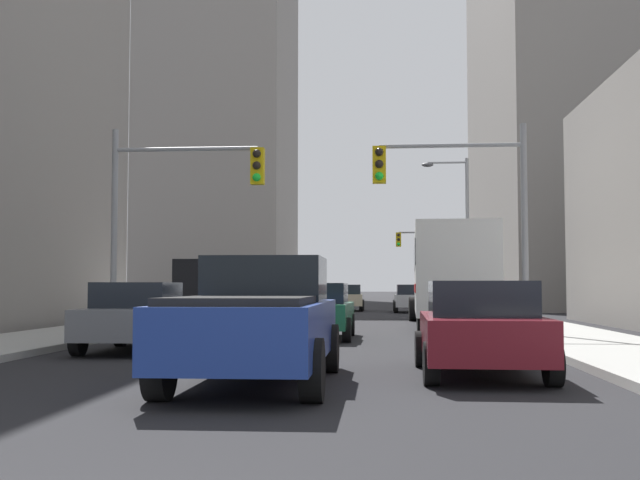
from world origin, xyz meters
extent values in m
cube|color=#9E9E99|center=(-6.86, 50.00, 0.07)|extent=(3.22, 160.00, 0.15)
cube|color=#9E9E99|center=(6.86, 50.00, 0.07)|extent=(3.22, 160.00, 0.15)
cube|color=silver|center=(4.34, 25.60, 1.95)|extent=(2.95, 11.59, 2.90)
cube|color=black|center=(3.08, 25.60, 2.47)|extent=(0.44, 10.57, 0.80)
cube|color=red|center=(3.08, 25.60, 1.37)|extent=(0.43, 10.57, 0.28)
cylinder|color=black|center=(3.17, 29.63, 0.50)|extent=(0.32, 1.00, 1.00)
cylinder|color=black|center=(5.52, 29.63, 0.50)|extent=(0.32, 1.00, 1.00)
cylinder|color=black|center=(3.17, 22.38, 0.50)|extent=(0.32, 1.00, 1.00)
cylinder|color=black|center=(5.52, 22.38, 0.50)|extent=(0.32, 1.00, 1.00)
cube|color=navy|center=(0.02, 8.30, 0.80)|extent=(2.02, 5.41, 0.80)
cube|color=black|center=(0.02, 9.27, 1.55)|extent=(1.81, 1.81, 0.70)
cube|color=black|center=(0.02, 6.95, 1.25)|extent=(1.77, 2.38, 0.10)
cylinder|color=black|center=(-0.94, 10.02, 0.40)|extent=(0.28, 0.80, 0.80)
cylinder|color=black|center=(0.98, 10.02, 0.40)|extent=(0.28, 0.80, 0.80)
cylinder|color=black|center=(-0.94, 6.57, 0.40)|extent=(0.28, 0.80, 0.80)
cylinder|color=black|center=(0.98, 6.57, 0.40)|extent=(0.28, 0.80, 0.80)
cube|color=black|center=(-3.52, 22.79, 1.31)|extent=(2.19, 5.27, 1.90)
cube|color=black|center=(-3.52, 25.40, 1.73)|extent=(1.76, 0.09, 0.60)
cylinder|color=black|center=(-4.48, 24.46, 0.36)|extent=(0.24, 0.72, 0.72)
cylinder|color=black|center=(-2.56, 24.46, 0.36)|extent=(0.24, 0.72, 0.72)
cylinder|color=black|center=(-4.48, 21.13, 0.36)|extent=(0.24, 0.72, 0.72)
cylinder|color=black|center=(-2.56, 21.13, 0.36)|extent=(0.24, 0.72, 0.72)
cube|color=maroon|center=(3.42, 9.70, 0.65)|extent=(1.91, 4.25, 0.65)
cube|color=black|center=(3.42, 9.55, 1.25)|extent=(1.63, 1.94, 0.55)
cylinder|color=black|center=(2.56, 11.05, 0.32)|extent=(0.22, 0.64, 0.64)
cylinder|color=black|center=(4.29, 11.05, 0.32)|extent=(0.22, 0.64, 0.64)
cylinder|color=black|center=(2.56, 8.36, 0.32)|extent=(0.22, 0.64, 0.64)
cylinder|color=black|center=(4.29, 8.36, 0.32)|extent=(0.22, 0.64, 0.64)
cube|color=slate|center=(-3.52, 14.05, 0.65)|extent=(1.91, 4.25, 0.65)
cube|color=black|center=(-3.52, 13.90, 1.25)|extent=(1.63, 1.94, 0.55)
cylinder|color=black|center=(-4.38, 15.39, 0.32)|extent=(0.22, 0.64, 0.64)
cylinder|color=black|center=(-2.66, 15.39, 0.32)|extent=(0.22, 0.64, 0.64)
cylinder|color=black|center=(-4.38, 12.70, 0.32)|extent=(0.22, 0.64, 0.64)
cylinder|color=black|center=(-2.66, 12.70, 0.32)|extent=(0.22, 0.64, 0.64)
cube|color=#195938|center=(0.11, 18.42, 0.65)|extent=(1.88, 4.23, 0.65)
cube|color=black|center=(0.11, 18.27, 1.25)|extent=(1.62, 1.93, 0.55)
cylinder|color=black|center=(-0.76, 19.76, 0.32)|extent=(0.22, 0.64, 0.64)
cylinder|color=black|center=(0.97, 19.76, 0.32)|extent=(0.22, 0.64, 0.64)
cylinder|color=black|center=(-0.76, 17.08, 0.32)|extent=(0.22, 0.64, 0.64)
cylinder|color=black|center=(0.97, 17.08, 0.32)|extent=(0.22, 0.64, 0.64)
cube|color=#C6B793|center=(-0.09, 42.72, 0.65)|extent=(1.89, 4.24, 0.65)
cube|color=black|center=(-0.09, 42.57, 1.25)|extent=(1.62, 1.93, 0.55)
cylinder|color=black|center=(-0.96, 44.07, 0.32)|extent=(0.22, 0.64, 0.64)
cylinder|color=black|center=(0.77, 44.07, 0.32)|extent=(0.22, 0.64, 0.64)
cylinder|color=black|center=(-0.96, 41.38, 0.32)|extent=(0.22, 0.64, 0.64)
cylinder|color=black|center=(0.77, 41.38, 0.32)|extent=(0.22, 0.64, 0.64)
cube|color=#B7BABF|center=(3.53, 40.44, 0.65)|extent=(1.82, 4.21, 0.65)
cube|color=black|center=(3.53, 40.29, 1.25)|extent=(1.60, 1.91, 0.55)
cylinder|color=black|center=(2.67, 41.78, 0.32)|extent=(0.22, 0.64, 0.64)
cylinder|color=black|center=(4.40, 41.78, 0.32)|extent=(0.22, 0.64, 0.64)
cylinder|color=black|center=(2.67, 39.09, 0.32)|extent=(0.22, 0.64, 0.64)
cylinder|color=black|center=(4.40, 39.09, 0.32)|extent=(0.22, 0.64, 0.64)
cylinder|color=gray|center=(-5.86, 19.07, 3.00)|extent=(0.18, 0.18, 6.00)
cylinder|color=gray|center=(-3.76, 19.07, 5.40)|extent=(4.19, 0.12, 0.12)
cube|color=gold|center=(-1.67, 19.07, 4.88)|extent=(0.38, 0.30, 1.05)
sphere|color=black|center=(-1.67, 18.90, 5.21)|extent=(0.24, 0.24, 0.24)
sphere|color=black|center=(-1.67, 18.90, 4.88)|extent=(0.24, 0.24, 0.24)
sphere|color=#19D833|center=(-1.67, 18.90, 4.54)|extent=(0.24, 0.24, 0.24)
cylinder|color=gray|center=(5.86, 19.07, 3.00)|extent=(0.18, 0.18, 6.00)
cylinder|color=gray|center=(3.84, 19.07, 5.40)|extent=(4.04, 0.12, 0.12)
cube|color=gold|center=(1.82, 19.07, 4.88)|extent=(0.38, 0.30, 1.05)
sphere|color=black|center=(1.82, 18.90, 5.21)|extent=(0.24, 0.24, 0.24)
sphere|color=black|center=(1.82, 18.90, 4.88)|extent=(0.24, 0.24, 0.24)
sphere|color=#19D833|center=(1.82, 18.90, 4.54)|extent=(0.24, 0.24, 0.24)
cylinder|color=gray|center=(5.86, 55.32, 3.00)|extent=(0.18, 0.18, 6.00)
cylinder|color=gray|center=(4.53, 55.32, 5.40)|extent=(2.65, 0.12, 0.12)
cube|color=gold|center=(3.21, 55.32, 4.88)|extent=(0.38, 0.30, 1.05)
sphere|color=black|center=(3.21, 55.15, 5.21)|extent=(0.24, 0.24, 0.24)
sphere|color=black|center=(3.21, 55.15, 4.88)|extent=(0.24, 0.24, 0.24)
sphere|color=#19D833|center=(3.21, 55.15, 4.54)|extent=(0.24, 0.24, 0.24)
cylinder|color=gray|center=(5.96, 34.30, 3.75)|extent=(0.16, 0.16, 7.50)
cylinder|color=gray|center=(5.03, 34.30, 7.30)|extent=(1.85, 0.10, 0.10)
ellipsoid|color=#4C4C51|center=(4.11, 34.30, 7.20)|extent=(0.56, 0.32, 0.20)
cube|color=gray|center=(-16.53, 87.39, 28.94)|extent=(15.54, 21.47, 57.88)
camera|label=1|loc=(1.82, -3.20, 1.44)|focal=44.31mm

